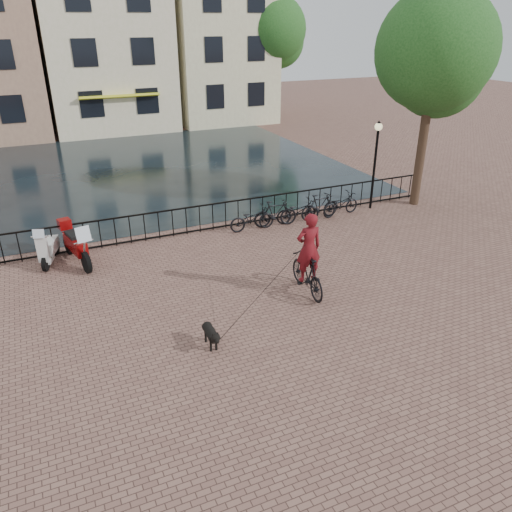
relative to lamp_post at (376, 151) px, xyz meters
name	(u,v)px	position (x,y,z in m)	size (l,w,h in m)	color
ground	(308,353)	(-7.20, -7.60, -2.38)	(100.00, 100.00, 0.00)	brown
canal_water	(144,169)	(-7.20, 9.70, -2.38)	(20.00, 20.00, 0.00)	black
railing	(200,219)	(-7.20, 0.40, -1.87)	(20.00, 0.05, 1.02)	black
canal_house_mid	(102,37)	(-6.70, 22.40, 3.52)	(8.00, 9.50, 11.80)	beige
canal_house_right	(212,25)	(1.30, 22.40, 4.27)	(7.00, 9.00, 13.30)	#C3B791
tree_near_right	(436,51)	(2.00, -0.30, 3.60)	(4.48, 4.48, 8.24)	black
tree_far_right	(273,29)	(4.80, 19.40, 3.97)	(4.76, 4.76, 8.76)	black
lamp_post	(376,151)	(0.00, 0.00, 0.00)	(0.30, 0.30, 3.45)	black
cyclist	(308,258)	(-5.83, -5.06, -1.32)	(0.91, 2.07, 2.78)	black
dog	(211,335)	(-9.17, -6.40, -2.08)	(0.31, 0.89, 0.60)	black
motorcycle	(75,240)	(-11.55, -0.45, -1.59)	(1.00, 2.26, 1.57)	maroon
scooter	(48,242)	(-12.33, -0.05, -1.66)	(0.91, 1.61, 1.44)	silver
parked_bike_0	(252,219)	(-5.40, -0.20, -1.93)	(0.60, 1.72, 0.90)	black
parked_bike_1	(275,214)	(-4.45, -0.20, -1.88)	(0.47, 1.66, 1.00)	black
parked_bike_2	(298,211)	(-3.50, -0.20, -1.93)	(0.60, 1.72, 0.90)	black
parked_bike_3	(320,206)	(-2.55, -0.20, -1.88)	(0.47, 1.66, 1.00)	black
parked_bike_4	(341,204)	(-1.60, -0.20, -1.93)	(0.60, 1.72, 0.90)	black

